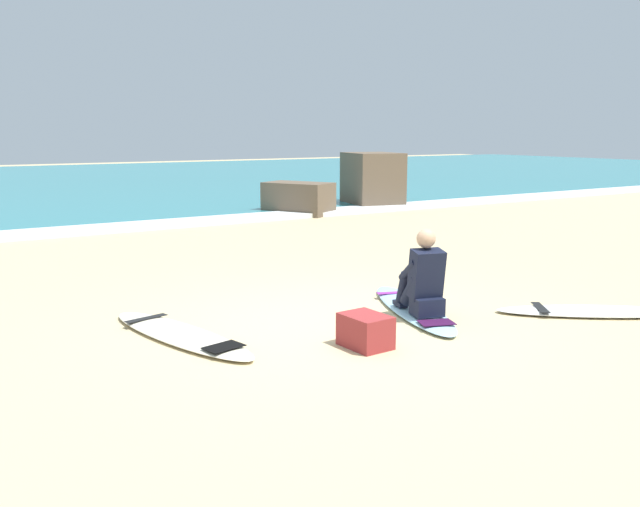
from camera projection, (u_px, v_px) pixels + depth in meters
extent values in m
plane|color=#CCB584|center=(334.00, 323.00, 7.39)|extent=(80.00, 80.00, 0.00)
cube|color=teal|center=(16.00, 185.00, 25.74)|extent=(80.00, 28.00, 0.10)
cube|color=white|center=(118.00, 228.00, 14.32)|extent=(80.00, 0.90, 0.11)
ellipsoid|color=#9ED1E5|center=(413.00, 308.00, 7.87)|extent=(1.28, 2.33, 0.07)
cube|color=purple|center=(396.00, 293.00, 8.48)|extent=(0.48, 0.26, 0.01)
cube|color=#351037|center=(436.00, 322.00, 7.16)|extent=(0.42, 0.35, 0.01)
cube|color=black|center=(427.00, 306.00, 7.41)|extent=(0.38, 0.34, 0.20)
cylinder|color=black|center=(412.00, 290.00, 7.53)|extent=(0.25, 0.43, 0.43)
cylinder|color=black|center=(403.00, 288.00, 7.73)|extent=(0.18, 0.28, 0.42)
cube|color=black|center=(400.00, 304.00, 7.83)|extent=(0.16, 0.24, 0.05)
cylinder|color=black|center=(428.00, 289.00, 7.59)|extent=(0.25, 0.43, 0.43)
cylinder|color=black|center=(422.00, 287.00, 7.79)|extent=(0.18, 0.28, 0.42)
cube|color=black|center=(419.00, 302.00, 7.90)|extent=(0.16, 0.24, 0.05)
cube|color=black|center=(426.00, 274.00, 7.39)|extent=(0.41, 0.37, 0.57)
sphere|color=tan|center=(426.00, 239.00, 7.35)|extent=(0.21, 0.21, 0.21)
cylinder|color=black|center=(409.00, 270.00, 7.49)|extent=(0.19, 0.41, 0.31)
cylinder|color=black|center=(432.00, 269.00, 7.57)|extent=(0.19, 0.41, 0.31)
ellipsoid|color=#EFE5C6|center=(180.00, 334.00, 6.88)|extent=(1.01, 2.36, 0.07)
cube|color=black|center=(146.00, 318.00, 7.32)|extent=(0.49, 0.20, 0.01)
cube|color=black|center=(224.00, 347.00, 6.35)|extent=(0.41, 0.31, 0.01)
ellipsoid|color=white|center=(596.00, 311.00, 7.75)|extent=(2.16, 1.72, 0.07)
cube|color=black|center=(540.00, 307.00, 7.77)|extent=(0.36, 0.45, 0.01)
cube|color=brown|center=(372.00, 180.00, 18.71)|extent=(1.62, 1.89, 1.48)
cube|color=#756656|center=(381.00, 183.00, 19.03)|extent=(0.92, 1.04, 1.28)
cube|color=brown|center=(298.00, 198.00, 17.01)|extent=(1.58, 1.91, 0.80)
cube|color=maroon|center=(365.00, 331.00, 6.55)|extent=(0.39, 0.50, 0.32)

